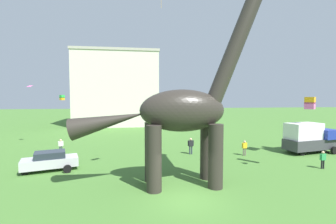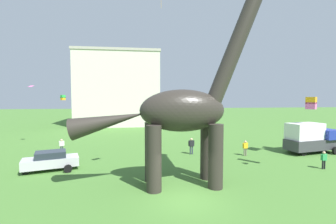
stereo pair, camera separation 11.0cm
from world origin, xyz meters
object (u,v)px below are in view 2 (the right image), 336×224
at_px(person_far_spectator, 191,144).
at_px(kite_near_low, 311,103).
at_px(person_near_flyer, 245,147).
at_px(parked_sedan_left, 51,160).
at_px(parked_box_truck, 310,138).
at_px(kite_mid_center, 31,86).
at_px(person_vendor_side, 62,144).
at_px(kite_high_left, 63,98).
at_px(person_strolling_adult, 324,158).
at_px(dinosaur_sculpture, 182,111).

height_order(person_far_spectator, kite_near_low, kite_near_low).
height_order(person_near_flyer, kite_near_low, kite_near_low).
height_order(parked_sedan_left, parked_box_truck, parked_box_truck).
bearing_deg(kite_mid_center, parked_box_truck, -15.60).
bearing_deg(kite_mid_center, person_far_spectator, -22.30).
xyz_separation_m(person_near_flyer, kite_near_low, (7.00, -0.27, 4.41)).
bearing_deg(parked_box_truck, person_near_flyer, 171.36).
bearing_deg(person_near_flyer, parked_sedan_left, 94.74).
height_order(person_vendor_side, kite_mid_center, kite_mid_center).
bearing_deg(kite_high_left, kite_mid_center, 128.25).
xyz_separation_m(person_strolling_adult, kite_mid_center, (-28.05, 14.17, 6.42)).
distance_m(parked_sedan_left, person_near_flyer, 18.08).
relative_size(person_vendor_side, kite_high_left, 3.02).
height_order(dinosaur_sculpture, parked_box_truck, dinosaur_sculpture).
bearing_deg(person_far_spectator, person_near_flyer, -52.72).
bearing_deg(kite_mid_center, person_strolling_adult, -26.79).
height_order(kite_mid_center, kite_near_low, kite_mid_center).
bearing_deg(kite_mid_center, kite_high_left, -51.75).
distance_m(parked_sedan_left, person_far_spectator, 13.18).
bearing_deg(kite_near_low, kite_high_left, 175.63).
distance_m(parked_sedan_left, kite_mid_center, 14.27).
relative_size(dinosaur_sculpture, parked_sedan_left, 3.07).
height_order(dinosaur_sculpture, person_far_spectator, dinosaur_sculpture).
xyz_separation_m(parked_sedan_left, kite_mid_center, (-5.80, 11.29, 6.51)).
relative_size(parked_sedan_left, person_vendor_side, 3.02).
distance_m(person_vendor_side, person_strolling_adult, 24.95).
bearing_deg(parked_box_truck, person_vendor_side, 161.61).
bearing_deg(dinosaur_sculpture, kite_near_low, 15.40).
xyz_separation_m(dinosaur_sculpture, person_far_spectator, (2.73, 8.43, -4.01)).
distance_m(parked_sedan_left, parked_box_truck, 25.51).
bearing_deg(parked_sedan_left, kite_high_left, 74.28).
height_order(kite_mid_center, kite_high_left, kite_mid_center).
xyz_separation_m(dinosaur_sculpture, parked_sedan_left, (-9.91, 4.70, -4.23)).
distance_m(person_vendor_side, kite_mid_center, 9.46).
distance_m(parked_box_truck, kite_mid_center, 32.85).
distance_m(parked_sedan_left, person_strolling_adult, 22.44).
bearing_deg(person_near_flyer, kite_high_left, 82.03).
distance_m(dinosaur_sculpture, parked_box_truck, 17.43).
bearing_deg(parked_box_truck, parked_sedan_left, 175.46).
relative_size(person_strolling_adult, person_near_flyer, 0.96).
height_order(parked_box_truck, kite_mid_center, kite_mid_center).
bearing_deg(person_near_flyer, person_vendor_side, 75.44).
bearing_deg(person_near_flyer, kite_mid_center, 66.60).
distance_m(parked_box_truck, person_strolling_adult, 6.33).
distance_m(dinosaur_sculpture, kite_near_low, 16.48).
distance_m(person_vendor_side, person_near_flyer, 19.28).
bearing_deg(kite_near_low, parked_box_truck, 48.37).
relative_size(person_far_spectator, person_strolling_adult, 1.15).
relative_size(parked_box_truck, person_far_spectator, 3.46).
xyz_separation_m(person_far_spectator, kite_near_low, (12.28, -1.64, 4.31)).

